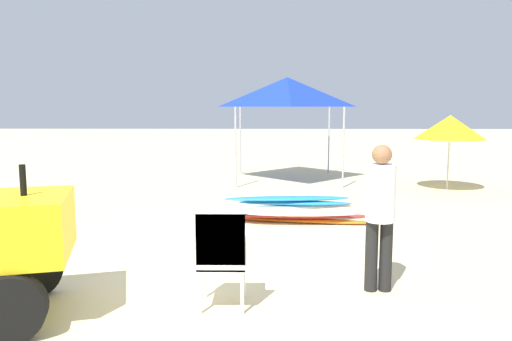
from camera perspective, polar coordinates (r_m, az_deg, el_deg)
The scene contains 6 objects.
ground at distance 5.91m, azimuth -9.28°, elevation -12.90°, with size 80.00×80.00×0.00m, color beige.
stacked_plastic_chairs at distance 4.96m, azimuth -4.03°, elevation -8.90°, with size 0.48×0.48×1.11m.
surfboard_pile at distance 8.69m, azimuth 4.81°, elevation -4.61°, with size 2.66×0.70×0.48m.
lifeguard_near_center at distance 5.55m, azimuth 14.28°, elevation -4.29°, with size 0.32×0.32×1.64m.
popup_canopy at distance 13.67m, azimuth 3.66°, elevation 9.11°, with size 2.77×2.77×2.85m.
beach_umbrella_left at distance 12.91m, azimuth 21.69°, elevation 4.71°, with size 1.68×1.68×1.84m.
Camera 1 is at (1.00, -5.45, 2.04)m, focal length 34.29 mm.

